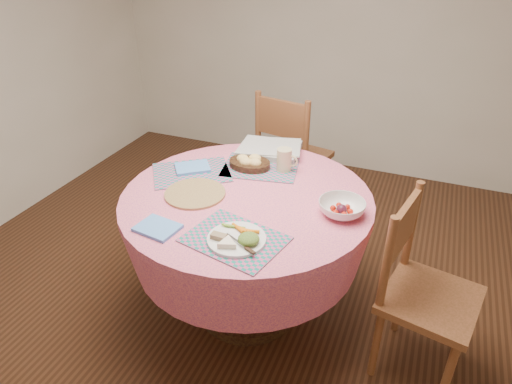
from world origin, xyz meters
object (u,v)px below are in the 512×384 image
at_px(bread_bowl, 250,162).
at_px(fruit_bowl, 342,208).
at_px(dining_table, 247,228).
at_px(wicker_trivet, 195,193).
at_px(latte_mug, 285,160).
at_px(chair_right, 421,288).
at_px(dinner_plate, 238,239).
at_px(chair_back, 290,154).

xyz_separation_m(bread_bowl, fruit_bowl, (0.57, -0.27, -0.00)).
relative_size(dining_table, wicker_trivet, 4.13).
bearing_deg(latte_mug, bread_bowl, -168.47).
distance_m(chair_right, dinner_plate, 0.88).
distance_m(wicker_trivet, dinner_plate, 0.46).
height_order(wicker_trivet, bread_bowl, bread_bowl).
relative_size(chair_right, fruit_bowl, 3.42).
xyz_separation_m(chair_back, dinner_plate, (0.22, -1.40, 0.27)).
height_order(chair_back, fruit_bowl, chair_back).
bearing_deg(dinner_plate, latte_mug, 92.62).
distance_m(chair_back, bread_bowl, 0.80).
xyz_separation_m(dining_table, chair_right, (0.87, -0.03, -0.08)).
xyz_separation_m(dining_table, wicker_trivet, (-0.24, -0.09, 0.20)).
relative_size(chair_back, fruit_bowl, 3.64).
relative_size(chair_right, bread_bowl, 3.93).
bearing_deg(dining_table, fruit_bowl, 0.88).
xyz_separation_m(dining_table, latte_mug, (0.09, 0.32, 0.26)).
bearing_deg(chair_back, bread_bowl, 101.24).
bearing_deg(dining_table, chair_right, -2.13).
bearing_deg(fruit_bowl, bread_bowl, 154.54).
bearing_deg(chair_right, chair_back, 54.35).
xyz_separation_m(wicker_trivet, dinner_plate, (0.36, -0.28, 0.02)).
distance_m(latte_mug, fruit_bowl, 0.49).
bearing_deg(bread_bowl, dinner_plate, -71.43).
distance_m(bread_bowl, fruit_bowl, 0.63).
xyz_separation_m(dinner_plate, latte_mug, (-0.03, 0.69, 0.04)).
height_order(wicker_trivet, dinner_plate, dinner_plate).
xyz_separation_m(chair_back, bread_bowl, (0.00, -0.75, 0.28)).
bearing_deg(wicker_trivet, dinner_plate, -38.59).
height_order(chair_back, latte_mug, chair_back).
relative_size(chair_back, latte_mug, 7.93).
bearing_deg(bread_bowl, latte_mug, 11.53).
bearing_deg(dinner_plate, chair_right, 24.27).
height_order(wicker_trivet, latte_mug, latte_mug).
bearing_deg(chair_back, wicker_trivet, 94.04).
relative_size(latte_mug, fruit_bowl, 0.46).
bearing_deg(latte_mug, chair_back, 105.09).
xyz_separation_m(dining_table, bread_bowl, (-0.10, 0.28, 0.23)).
bearing_deg(fruit_bowl, chair_back, 119.34).
distance_m(dinner_plate, latte_mug, 0.69).
distance_m(dining_table, fruit_bowl, 0.52).
bearing_deg(dinner_plate, wicker_trivet, 141.41).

